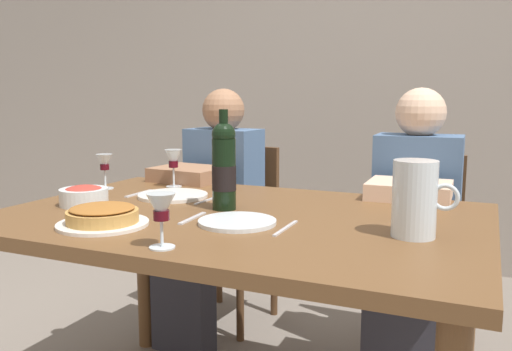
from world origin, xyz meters
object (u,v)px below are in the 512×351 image
wine_glass_right_diner (173,161)px  chair_right (418,241)px  dining_table (239,242)px  wine_bottle (224,166)px  chair_left (237,221)px  wine_glass_left_diner (105,164)px  wine_glass_centre (161,210)px  salad_bowl (84,195)px  diner_left (211,206)px  water_pitcher (415,203)px  dinner_plate_left_setting (173,195)px  dinner_plate_right_setting (237,222)px  diner_right (412,227)px  baked_tart (103,216)px

wine_glass_right_diner → chair_right: size_ratio=0.18×
dining_table → wine_bottle: wine_bottle is taller
chair_left → chair_right: size_ratio=1.00×
wine_glass_left_diner → wine_glass_centre: 0.91m
salad_bowl → diner_left: size_ratio=0.14×
wine_bottle → water_pitcher: wine_bottle is taller
wine_glass_right_diner → dinner_plate_left_setting: (0.11, -0.19, -0.10)m
water_pitcher → wine_glass_centre: 0.65m
water_pitcher → dinner_plate_right_setting: size_ratio=0.89×
chair_left → diner_left: bearing=91.0°
chair_left → diner_right: 0.94m
water_pitcher → dinner_plate_right_setting: 0.50m
baked_tart → salad_bowl: 0.32m
wine_glass_right_diner → diner_right: 0.99m
dining_table → wine_glass_right_diner: wine_glass_right_diner is taller
dining_table → wine_glass_left_diner: bearing=164.2°
dining_table → diner_left: (-0.46, 0.66, -0.05)m
baked_tart → chair_left: bearing=97.3°
dining_table → chair_right: 1.00m
wine_glass_right_diner → diner_right: bearing=18.7°
diner_right → dinner_plate_left_setting: bearing=30.7°
water_pitcher → baked_tart: (-0.83, -0.23, -0.06)m
chair_right → diner_right: bearing=89.8°
wine_glass_centre → chair_right: wine_glass_centre is taller
wine_bottle → dinner_plate_left_setting: 0.32m
baked_tart → diner_right: diner_right is taller
dinner_plate_right_setting → diner_right: (0.40, 0.76, -0.15)m
salad_bowl → diner_right: diner_right is taller
diner_right → wine_bottle: bearing=47.8°
wine_bottle → chair_right: size_ratio=0.37×
dinner_plate_right_setting → dinner_plate_left_setting: bearing=145.2°
chair_left → chair_right: 0.89m
dinner_plate_right_setting → diner_left: diner_left is taller
water_pitcher → chair_left: size_ratio=0.23×
wine_glass_left_diner → wine_glass_right_diner: 0.27m
diner_right → baked_tart: bearing=50.6°
dinner_plate_left_setting → chair_left: 0.80m
baked_tart → wine_glass_left_diner: size_ratio=1.87×
salad_bowl → wine_glass_left_diner: bearing=116.7°
wine_glass_right_diner → wine_bottle: bearing=-37.8°
water_pitcher → chair_right: water_pitcher is taller
wine_glass_right_diner → wine_glass_centre: 0.88m
wine_glass_left_diner → wine_glass_right_diner: bearing=32.8°
dinner_plate_left_setting → dinner_plate_right_setting: 0.48m
chair_right → wine_glass_left_diner: bearing=30.3°
water_pitcher → wine_glass_centre: water_pitcher is taller
chair_right → diner_right: diner_right is taller
dining_table → chair_left: (-0.44, 0.90, -0.17)m
water_pitcher → wine_glass_centre: bearing=-147.0°
dinner_plate_left_setting → water_pitcher: bearing=-13.6°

